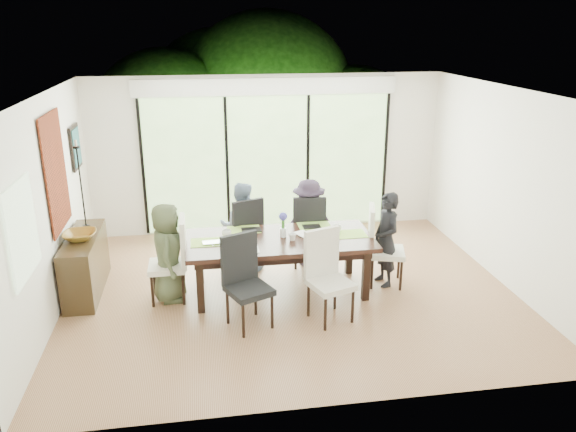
{
  "coord_description": "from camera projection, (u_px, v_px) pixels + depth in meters",
  "views": [
    {
      "loc": [
        -1.14,
        -6.9,
        3.51
      ],
      "look_at": [
        0.0,
        0.25,
        1.0
      ],
      "focal_mm": 35.0,
      "sensor_mm": 36.0,
      "label": 1
    }
  ],
  "objects": [
    {
      "name": "candle",
      "position": [
        76.0,
        143.0,
        7.41
      ],
      "size": [
        0.03,
        0.03,
        0.09
      ],
      "primitive_type": "cylinder",
      "color": "silver",
      "rests_on": "sideboard"
    },
    {
      "name": "cup_c",
      "position": [
        337.0,
        229.0,
        7.68
      ],
      "size": [
        0.13,
        0.13,
        0.1
      ],
      "primitive_type": "imported",
      "rotation": [
        0.0,
        0.0,
        3.14
      ],
      "color": "white",
      "rests_on": "table_top"
    },
    {
      "name": "platter_base",
      "position": [
        241.0,
        248.0,
        7.11
      ],
      "size": [
        0.27,
        0.27,
        0.02
      ],
      "primitive_type": "cube",
      "color": "white",
      "rests_on": "table_top"
    },
    {
      "name": "mullion_d",
      "position": [
        385.0,
        159.0,
        9.97
      ],
      "size": [
        0.05,
        0.04,
        2.3
      ],
      "primitive_type": "cube",
      "color": "black",
      "rests_on": "wall_back"
    },
    {
      "name": "cup_b",
      "position": [
        292.0,
        237.0,
        7.39
      ],
      "size": [
        0.15,
        0.15,
        0.1
      ],
      "primitive_type": "imported",
      "rotation": [
        0.0,
        0.0,
        2.26
      ],
      "color": "white",
      "rests_on": "table_top"
    },
    {
      "name": "table_leg_bl",
      "position": [
        200.0,
        259.0,
        7.86
      ],
      "size": [
        0.09,
        0.09,
        0.72
      ],
      "primitive_type": "cube",
      "color": "black",
      "rests_on": "floor"
    },
    {
      "name": "table_leg_fr",
      "position": [
        366.0,
        275.0,
        7.38
      ],
      "size": [
        0.09,
        0.09,
        0.72
      ],
      "primitive_type": "cube",
      "color": "black",
      "rests_on": "floor"
    },
    {
      "name": "person_left_end",
      "position": [
        168.0,
        253.0,
        7.3
      ],
      "size": [
        0.4,
        0.63,
        1.34
      ],
      "primitive_type": "imported",
      "rotation": [
        0.0,
        0.0,
        1.56
      ],
      "color": "#475236",
      "rests_on": "floor"
    },
    {
      "name": "person_far_right",
      "position": [
        308.0,
        223.0,
        8.37
      ],
      "size": [
        0.65,
        0.44,
        1.34
      ],
      "primitive_type": "imported",
      "rotation": [
        0.0,
        0.0,
        3.22
      ],
      "color": "#2B2132",
      "rests_on": "floor"
    },
    {
      "name": "cup_a",
      "position": [
        227.0,
        234.0,
        7.5
      ],
      "size": [
        0.18,
        0.18,
        0.1
      ],
      "primitive_type": "imported",
      "rotation": [
        0.0,
        0.0,
        0.55
      ],
      "color": "white",
      "rests_on": "table_top"
    },
    {
      "name": "chair_far_right",
      "position": [
        308.0,
        229.0,
        8.42
      ],
      "size": [
        0.53,
        0.53,
        1.14
      ],
      "primitive_type": null,
      "rotation": [
        0.0,
        0.0,
        3.02
      ],
      "color": "black",
      "rests_on": "floor"
    },
    {
      "name": "papers",
      "position": [
        332.0,
        236.0,
        7.54
      ],
      "size": [
        0.31,
        0.23,
        0.0
      ],
      "primitive_type": "cube",
      "color": "white",
      "rests_on": "table_top"
    },
    {
      "name": "wall_left",
      "position": [
        49.0,
        208.0,
        6.87
      ],
      "size": [
        0.02,
        5.0,
        2.7
      ],
      "primitive_type": "cube",
      "color": "beige",
      "rests_on": "floor"
    },
    {
      "name": "placemat_paper",
      "position": [
        241.0,
        249.0,
        7.12
      ],
      "size": [
        0.46,
        0.33,
        0.01
      ],
      "primitive_type": "cube",
      "color": "white",
      "rests_on": "table_top"
    },
    {
      "name": "hyacinth_blooms",
      "position": [
        283.0,
        216.0,
        7.44
      ],
      "size": [
        0.11,
        0.11,
        0.11
      ],
      "primitive_type": "sphere",
      "color": "#4C49B7",
      "rests_on": "table_top"
    },
    {
      "name": "vase",
      "position": [
        283.0,
        232.0,
        7.52
      ],
      "size": [
        0.08,
        0.08,
        0.12
      ],
      "primitive_type": "cylinder",
      "color": "silver",
      "rests_on": "table_top"
    },
    {
      "name": "placemat_far_l",
      "position": [
        244.0,
        230.0,
        7.79
      ],
      "size": [
        0.46,
        0.33,
        0.01
      ],
      "primitive_type": "cube",
      "color": "#82AD3E",
      "rests_on": "table_top"
    },
    {
      "name": "table_leg_fl",
      "position": [
        200.0,
        287.0,
        7.06
      ],
      "size": [
        0.09,
        0.09,
        0.72
      ],
      "primitive_type": "cube",
      "color": "black",
      "rests_on": "floor"
    },
    {
      "name": "wall_back",
      "position": [
        267.0,
        154.0,
        9.65
      ],
      "size": [
        6.0,
        0.02,
        2.7
      ],
      "primitive_type": "cube",
      "color": "white",
      "rests_on": "floor"
    },
    {
      "name": "mullion_c",
      "position": [
        308.0,
        162.0,
        9.76
      ],
      "size": [
        0.05,
        0.04,
        2.3
      ],
      "primitive_type": "cube",
      "color": "black",
      "rests_on": "wall_back"
    },
    {
      "name": "chair_far_left",
      "position": [
        242.0,
        232.0,
        8.28
      ],
      "size": [
        0.62,
        0.62,
        1.14
      ],
      "primitive_type": null,
      "rotation": [
        0.0,
        0.0,
        3.52
      ],
      "color": "black",
      "rests_on": "floor"
    },
    {
      "name": "candlestick_pan",
      "position": [
        76.0,
        147.0,
        7.42
      ],
      "size": [
        0.09,
        0.09,
        0.03
      ],
      "primitive_type": "cylinder",
      "color": "black",
      "rests_on": "sideboard"
    },
    {
      "name": "table_leg_br",
      "position": [
        349.0,
        250.0,
        8.18
      ],
      "size": [
        0.09,
        0.09,
        0.72
      ],
      "primitive_type": "cube",
      "color": "black",
      "rests_on": "floor"
    },
    {
      "name": "chair_left_end",
      "position": [
        167.0,
        260.0,
        7.33
      ],
      "size": [
        0.48,
        0.48,
        1.14
      ],
      "primitive_type": null,
      "rotation": [
        0.0,
        0.0,
        -1.57
      ],
      "color": "white",
      "rests_on": "floor"
    },
    {
      "name": "placemat_right",
      "position": [
        349.0,
        234.0,
        7.62
      ],
      "size": [
        0.46,
        0.33,
        0.01
      ],
      "primitive_type": "cube",
      "color": "#8DC145",
      "rests_on": "table_top"
    },
    {
      "name": "chair_right_end",
      "position": [
        387.0,
        246.0,
        7.77
      ],
      "size": [
        0.58,
        0.58,
        1.14
      ],
      "primitive_type": null,
      "rotation": [
        0.0,
        0.0,
        1.31
      ],
      "color": "white",
      "rests_on": "floor"
    },
    {
      "name": "placemat_left",
      "position": [
        208.0,
        242.0,
        7.34
      ],
      "size": [
        0.46,
        0.33,
        0.01
      ],
      "primitive_type": "cube",
      "color": "#8EBD43",
      "rests_on": "table_top"
    },
    {
      "name": "rail_top",
      "position": [
        258.0,
        174.0,
        11.49
      ],
      "size": [
        6.0,
        0.08,
        0.06
      ],
      "primitive_type": "cube",
      "color": "brown",
      "rests_on": "deck"
    },
    {
      "name": "art_frame",
      "position": [
        75.0,
        147.0,
        8.33
      ],
      "size": [
        0.03,
        0.55,
        0.65
      ],
      "primitive_type": "cube",
      "color": "black",
      "rests_on": "wall_left"
    },
    {
      "name": "person_far_left",
      "position": [
        242.0,
        227.0,
        8.23
      ],
      "size": [
        0.68,
        0.49,
        1.34
      ],
      "primitive_type": "imported",
      "rotation": [
        0.0,
        0.0,
        2.97
      ],
      "color": "#7E95B6",
      "rests_on": "floor"
    },
    {
      "name": "chair_near_right",
      "position": [
        331.0,
        278.0,
        6.81
      ],
      "size": [
        0.61,
        0.61,
        1.14
      ],
      "primitive_type": null,
      "rotation": [
        0.0,
        0.0,
        0.34
      ],
      "color": "silver",
      "rests_on": "floor"
    },
    {
      "name": "art_canvas",
      "position": [
        77.0,
        147.0,
        8.33
      ],
      "size": [
        0.01,
        0.45,
        0.55
      ],
      "primitive_type": "cube",
      "color": "#184A4E",
      "rests_on": "wall_left"
    },
    {
      "name": "bowl",
      "position": [
        80.0,
        236.0,
        7.36
      ],
      "size": [
        0.43,
        0.43,
        0.1
      ],
      "primitive_type": "imported",
      "color": "brown",
      "rests_on": "sideboard"
    },
    {
      "name": "candlestick_base",
      "position": [
        86.0,
        226.0,
        7.79
      ],
      "size": [
        0.09,
        0.09,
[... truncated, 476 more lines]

